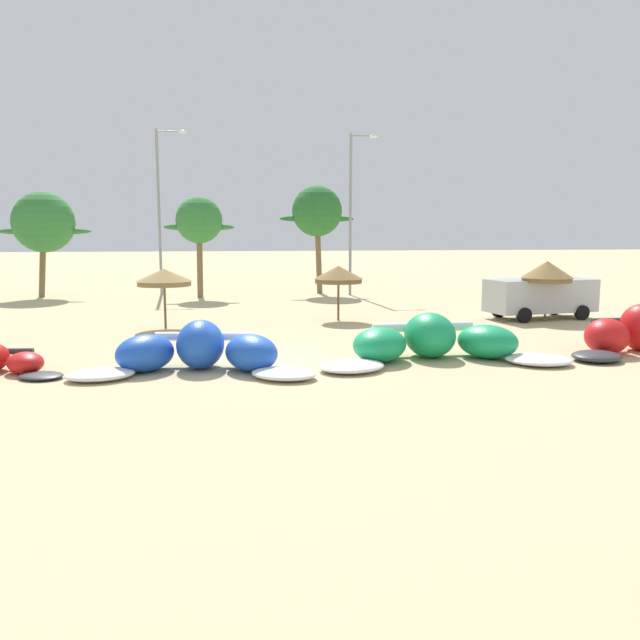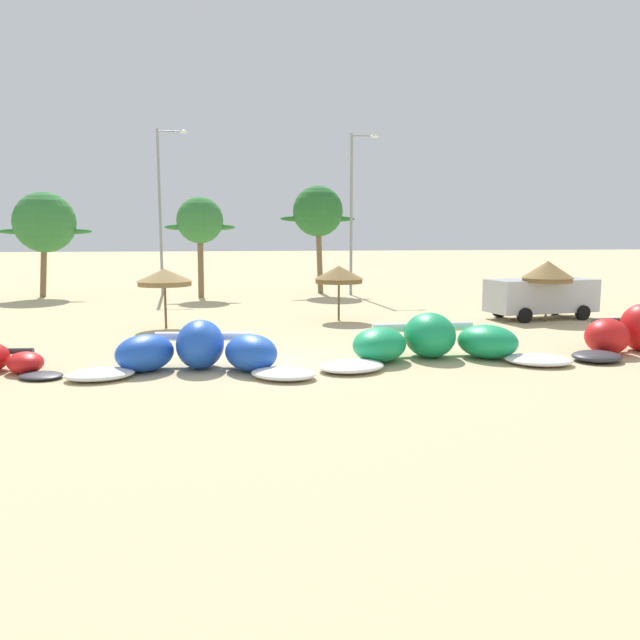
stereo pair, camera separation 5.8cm
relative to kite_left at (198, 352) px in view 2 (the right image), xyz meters
The scene contains 12 objects.
ground_plane 2.53m from the kite_left, 22.03° to the left, with size 260.00×260.00×0.00m, color #C6B284.
kite_left is the anchor object (origin of this frame).
kite_left_of_center 7.27m from the kite_left, ahead, with size 8.19×3.72×1.43m.
beach_umbrella_near_van 9.07m from the kite_left, 100.17° to the left, with size 2.32×2.32×2.49m.
beach_umbrella_middle 11.68m from the kite_left, 58.54° to the left, with size 2.24×2.24×2.50m.
beach_umbrella_near_palms 17.29m from the kite_left, 27.85° to the left, with size 2.28×2.28×2.73m.
parked_van 17.76m from the kite_left, 30.23° to the left, with size 5.27×2.73×1.84m.
palm_left 25.95m from the kite_left, 112.75° to the left, with size 5.62×3.75×6.53m.
palm_left_of_gap 22.12m from the kite_left, 90.99° to the left, with size 4.28×2.86×6.20m.
palm_center_left 24.76m from the kite_left, 72.72° to the left, with size 4.95×3.30×7.07m.
lamppost_west_center 25.12m from the kite_left, 96.60° to the left, with size 2.02×0.24×10.59m.
lamppost_east_center 24.15m from the kite_left, 66.86° to the left, with size 1.82×0.24×10.20m.
Camera 2 is at (-1.71, -19.04, 3.91)m, focal length 35.35 mm.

